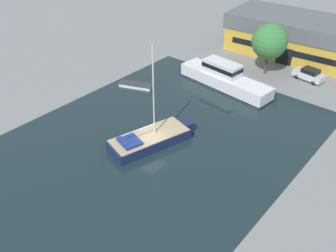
{
  "coord_description": "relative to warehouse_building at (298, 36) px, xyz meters",
  "views": [
    {
      "loc": [
        21.79,
        -22.94,
        23.48
      ],
      "look_at": [
        0.0,
        2.92,
        1.0
      ],
      "focal_mm": 40.0,
      "sensor_mm": 36.0,
      "label": 1
    }
  ],
  "objects": [
    {
      "name": "ground_plane",
      "position": [
        -1.05,
        -32.93,
        -3.0
      ],
      "size": [
        440.0,
        440.0,
        0.0
      ],
      "primitive_type": "plane",
      "color": "gray"
    },
    {
      "name": "parked_car",
      "position": [
        5.41,
        -7.42,
        -2.14
      ],
      "size": [
        4.37,
        2.39,
        1.7
      ],
      "rotation": [
        0.0,
        0.0,
        1.43
      ],
      "color": "silver",
      "rests_on": "ground"
    },
    {
      "name": "small_dinghy",
      "position": [
        -11.41,
        -24.39,
        -2.73
      ],
      "size": [
        4.81,
        3.04,
        0.52
      ],
      "rotation": [
        0.0,
        0.0,
        1.95
      ],
      "color": "white",
      "rests_on": "water_canal"
    },
    {
      "name": "motor_cruiser",
      "position": [
        -2.43,
        -16.76,
        -1.74
      ],
      "size": [
        13.66,
        4.61,
        3.46
      ],
      "rotation": [
        0.0,
        0.0,
        1.47
      ],
      "color": "white",
      "rests_on": "water_canal"
    },
    {
      "name": "water_canal",
      "position": [
        -1.05,
        -32.93,
        -2.99
      ],
      "size": [
        27.63,
        38.87,
        0.01
      ],
      "primitive_type": "cube",
      "color": "#19282D",
      "rests_on": "ground"
    },
    {
      "name": "quay_tree_near_building",
      "position": [
        -0.22,
        -9.35,
        1.78
      ],
      "size": [
        4.92,
        4.92,
        7.25
      ],
      "color": "brown",
      "rests_on": "ground"
    },
    {
      "name": "warehouse_building",
      "position": [
        0.0,
        0.0,
        0.0
      ],
      "size": [
        21.73,
        11.5,
        5.91
      ],
      "rotation": [
        0.0,
        0.0,
        0.08
      ],
      "color": "gold",
      "rests_on": "ground"
    },
    {
      "name": "sailboat_moored",
      "position": [
        -1.29,
        -32.54,
        -2.36
      ],
      "size": [
        5.52,
        10.04,
        10.9
      ],
      "rotation": [
        0.0,
        0.0,
        -0.28
      ],
      "color": "#19234C",
      "rests_on": "water_canal"
    }
  ]
}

